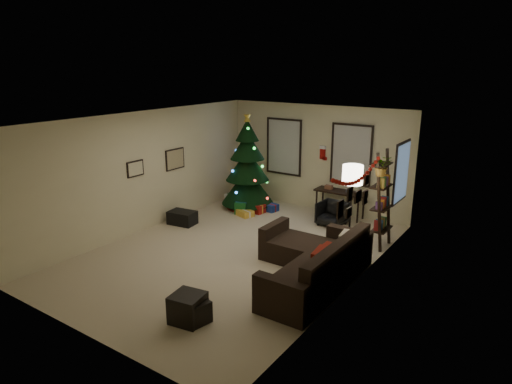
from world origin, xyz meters
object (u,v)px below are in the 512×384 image
desk (340,194)px  bookshelf (383,202)px  christmas_tree (247,169)px  sofa (314,264)px  desk_chair (332,214)px

desk → bookshelf: size_ratio=0.61×
christmas_tree → sofa: (3.35, -2.72, -0.77)m
christmas_tree → desk: (2.33, 0.65, -0.46)m
desk_chair → sofa: bearing=-67.7°
sofa → desk: sofa is taller
christmas_tree → desk: size_ratio=2.04×
sofa → bookshelf: bookshelf is taller
christmas_tree → bookshelf: (3.81, -0.62, -0.07)m
christmas_tree → desk: christmas_tree is taller
christmas_tree → desk_chair: 2.55m
bookshelf → desk: bearing=139.4°
christmas_tree → desk_chair: size_ratio=4.45×
christmas_tree → desk_chair: (2.44, -0.00, -0.77)m
desk → bookshelf: bookshelf is taller
desk_chair → desk: bearing=102.7°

